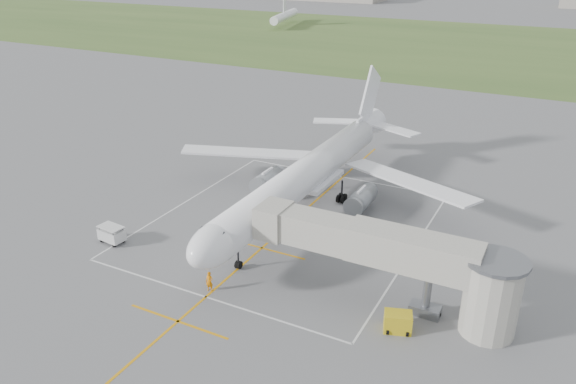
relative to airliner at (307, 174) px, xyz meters
The scene contains 10 objects.
ground 4.46m from the airliner, 90.00° to the right, with size 700.00×700.00×0.00m, color #5E5E61.
grass_strip 129.32m from the airliner, 90.00° to the left, with size 700.00×120.00×0.02m, color #3E5927.
apron_markings 7.90m from the airliner, 90.00° to the right, with size 28.20×60.00×0.01m.
airliner is the anchor object (origin of this frame).
jet_bridge 21.22m from the airliner, 42.19° to the right, with size 23.40×5.00×7.20m.
gpu_unit 24.35m from the airliner, 46.45° to the right, with size 2.57×2.14×1.67m.
baggage_cart 22.65m from the airliner, 130.72° to the right, with size 2.84×1.88×1.87m.
ramp_worker_nose 20.03m from the airliner, 90.74° to the right, with size 0.70×0.46×1.92m, color orange.
ramp_worker_wing 5.37m from the airliner, 141.23° to the left, with size 0.89×0.69×1.83m, color orange.
distant_aircraft 162.54m from the airliner, 90.81° to the left, with size 169.91×61.85×8.85m.
Camera 1 is at (25.95, -53.88, 28.73)m, focal length 35.00 mm.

